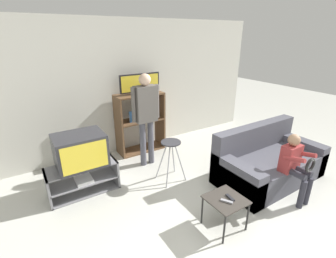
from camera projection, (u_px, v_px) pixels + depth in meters
name	position (u px, v px, depth m)	size (l,w,h in m)	color
ground_plane	(247.00, 254.00, 2.74)	(18.00, 18.00, 0.00)	beige
wall_back	(125.00, 88.00, 4.85)	(6.40, 0.06, 2.60)	beige
tv_stand	(83.00, 179.00, 3.74)	(1.03, 0.44, 0.46)	slate
television_main	(80.00, 150.00, 3.59)	(0.71, 0.55, 0.49)	#2D2D33
media_shelf	(140.00, 122.00, 4.97)	(0.96, 0.41, 1.22)	brown
television_flat	(140.00, 84.00, 4.67)	(0.83, 0.20, 0.39)	black
folding_stool	(171.00, 150.00, 3.95)	(0.41, 0.36, 0.70)	#B7B7BC
snack_table	(226.00, 202.00, 2.99)	(0.44, 0.44, 0.43)	#38332D
remote_control_black	(230.00, 198.00, 2.98)	(0.04, 0.14, 0.02)	#232328
remote_control_white	(227.00, 201.00, 2.92)	(0.04, 0.14, 0.02)	gray
couch	(267.00, 162.00, 4.09)	(1.83, 0.93, 0.87)	#4C4C56
person_standing_adult	(146.00, 111.00, 4.28)	(0.53, 0.21, 1.70)	#4C4C56
person_seated_child	(295.00, 163.00, 3.47)	(0.33, 0.43, 1.00)	#2D2D38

